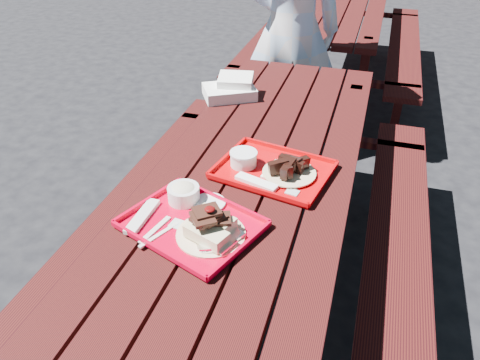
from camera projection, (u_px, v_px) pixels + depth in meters
The scene contains 7 objects.
ground at pixel (249, 309), 2.16m from camera, with size 60.00×60.00×0.00m, color black.
picnic_table_near at pixel (251, 214), 1.85m from camera, with size 1.41×2.40×0.75m.
picnic_table_far at pixel (338, 24), 4.08m from camera, with size 1.41×2.40×0.75m.
near_tray at pixel (195, 217), 1.48m from camera, with size 0.49×0.44×0.13m.
far_tray at pixel (271, 169), 1.74m from camera, with size 0.46×0.39×0.07m.
white_cloth at pixel (231, 89), 2.31m from camera, with size 0.30×0.28×0.10m.
person at pixel (291, 31), 2.90m from camera, with size 0.63×0.41×1.71m, color #BEDDFF.
Camera 1 is at (0.38, -1.41, 1.71)m, focal length 35.00 mm.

